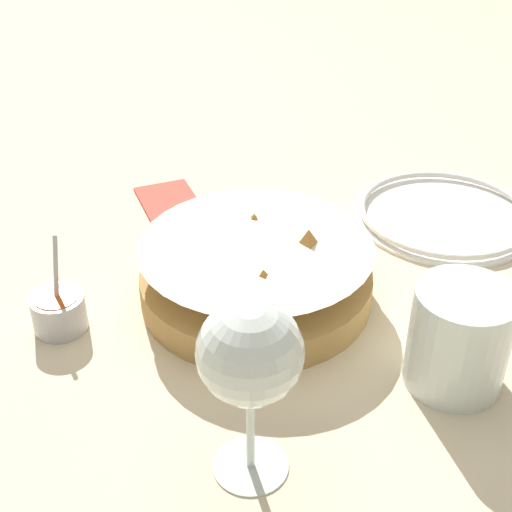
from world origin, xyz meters
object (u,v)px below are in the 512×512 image
Objects in this scene: wine_glass at (250,358)px; side_plate at (444,214)px; beer_mug at (458,340)px; food_basket at (257,274)px; sauce_cup at (59,310)px.

wine_glass is 0.71× the size of side_plate.
wine_glass is 1.25× the size of beer_mug.
beer_mug is at bearing -125.24° from food_basket.
side_plate is (0.23, -0.46, -0.02)m from sauce_cup.
food_basket is 0.23m from beer_mug.
side_plate is at bearing -55.60° from food_basket.
wine_glass is (-0.24, 0.01, 0.09)m from food_basket.
food_basket is 0.22m from sauce_cup.
wine_glass is (-0.19, -0.20, 0.10)m from sauce_cup.
sauce_cup is 0.72× the size of beer_mug.
side_plate is at bearing -32.02° from wine_glass.
side_plate is at bearing -63.94° from sauce_cup.
side_plate is (0.17, -0.25, -0.02)m from food_basket.
beer_mug is (-0.13, -0.19, 0.02)m from food_basket.
beer_mug reaches higher than sauce_cup.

